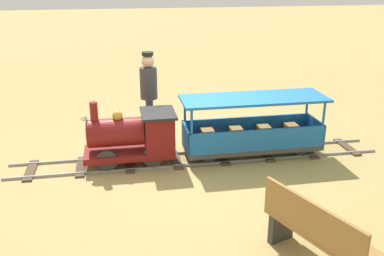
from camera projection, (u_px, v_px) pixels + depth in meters
name	position (u px, v px, depth m)	size (l,w,h in m)	color
ground_plane	(192.00, 159.00, 7.09)	(60.00, 60.00, 0.00)	#A38C51
track	(199.00, 158.00, 7.10)	(0.73, 6.05, 0.04)	gray
locomotive	(134.00, 136.00, 6.77)	(0.69, 1.45, 1.02)	maroon
passenger_car	(252.00, 132.00, 7.11)	(0.79, 2.35, 0.97)	#3F3F3F
conductor_person	(149.00, 90.00, 7.55)	(0.30, 0.30, 1.62)	#282D47
park_bench	(318.00, 234.00, 4.36)	(1.36, 0.85, 0.82)	olive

